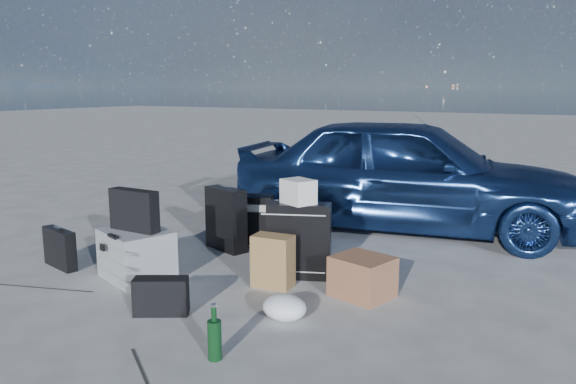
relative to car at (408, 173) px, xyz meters
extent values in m
plane|color=#B9B8B4|center=(-0.72, -2.64, -0.59)|extent=(60.00, 60.00, 0.00)
imported|color=navy|center=(0.00, 0.00, 0.00)|extent=(3.67, 2.00, 1.18)
cube|color=gray|center=(-1.33, -2.48, -0.40)|extent=(0.63, 0.58, 0.38)
cube|color=black|center=(-1.33, -2.48, -0.06)|extent=(0.42, 0.11, 0.32)
cube|color=black|center=(-2.07, -2.60, -0.43)|extent=(0.42, 0.18, 0.32)
cube|color=black|center=(-1.19, -1.50, -0.31)|extent=(0.46, 0.29, 0.57)
cube|color=black|center=(-0.25, -1.83, -0.30)|extent=(0.52, 0.35, 0.58)
cube|color=silver|center=(-0.26, -1.84, 0.09)|extent=(0.29, 0.26, 0.19)
cube|color=black|center=(-1.10, -1.14, -0.43)|extent=(0.68, 0.47, 0.31)
cube|color=silver|center=(-1.11, -1.12, -0.24)|extent=(0.46, 0.40, 0.07)
cube|color=black|center=(-1.10, -1.13, -0.18)|extent=(0.37, 0.32, 0.07)
cube|color=brown|center=(-0.32, -2.11, -0.40)|extent=(0.31, 0.20, 0.39)
cube|color=#955F41|center=(0.33, -1.97, -0.45)|extent=(0.45, 0.42, 0.29)
ellipsoid|color=white|center=(0.06, -2.59, -0.51)|extent=(0.32, 0.28, 0.16)
cube|color=black|center=(-0.68, -2.92, -0.47)|extent=(0.37, 0.29, 0.24)
cylinder|color=black|center=(0.00, -3.24, -0.44)|extent=(0.09, 0.09, 0.30)
camera|label=1|loc=(1.75, -5.49, 0.86)|focal=35.00mm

